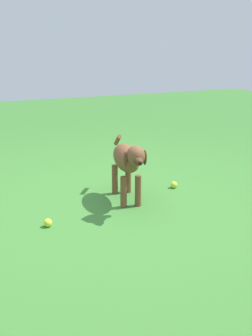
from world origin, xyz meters
TOP-DOWN VIEW (x-y plane):
  - ground at (0.00, 0.00)m, footprint 14.00×14.00m
  - dog at (0.19, 0.04)m, footprint 0.29×0.86m
  - tennis_ball_0 at (0.75, 0.17)m, footprint 0.07×0.07m
  - tennis_ball_1 at (-0.59, -0.17)m, footprint 0.07×0.07m

SIDE VIEW (x-z plane):
  - ground at x=0.00m, z-range 0.00..0.00m
  - tennis_ball_0 at x=0.75m, z-range 0.00..0.07m
  - tennis_ball_1 at x=-0.59m, z-range 0.00..0.07m
  - dog at x=0.19m, z-range 0.09..0.68m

